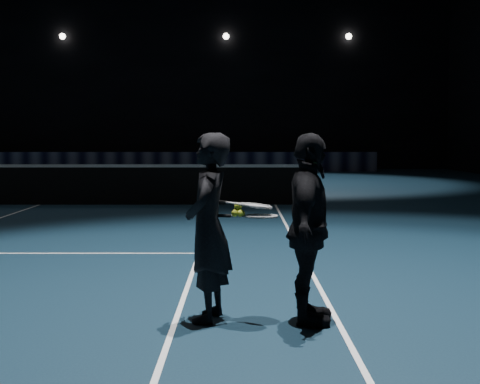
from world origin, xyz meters
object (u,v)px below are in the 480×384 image
(racket_lower, at_px, (261,216))
(tennis_balls, at_px, (238,211))
(player_a, at_px, (208,227))
(player_b, at_px, (309,229))
(racket_upper, at_px, (256,206))

(racket_lower, height_order, tennis_balls, tennis_balls)
(racket_lower, relative_size, tennis_balls, 5.67)
(player_a, bearing_deg, tennis_balls, 95.38)
(player_a, distance_m, player_b, 0.85)
(tennis_balls, bearing_deg, racket_lower, -7.56)
(player_a, xyz_separation_m, player_b, (0.85, -0.09, 0.00))
(racket_upper, xyz_separation_m, tennis_balls, (-0.15, -0.02, -0.05))
(racket_upper, bearing_deg, tennis_balls, -170.43)
(racket_upper, bearing_deg, player_a, -178.29)
(player_b, height_order, tennis_balls, player_b)
(racket_upper, relative_size, tennis_balls, 5.67)
(player_b, bearing_deg, racket_lower, 93.32)
(racket_lower, distance_m, racket_upper, 0.11)
(player_a, xyz_separation_m, racket_lower, (0.45, -0.05, 0.10))
(racket_lower, relative_size, racket_upper, 1.00)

